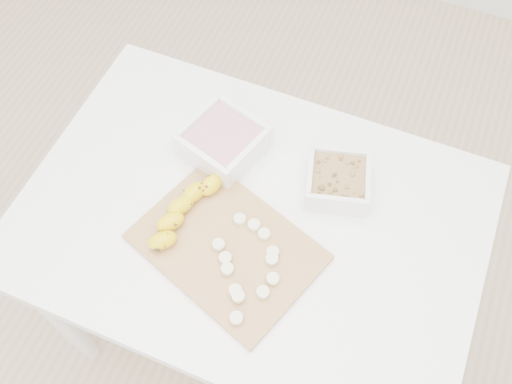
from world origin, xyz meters
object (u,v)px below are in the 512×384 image
at_px(table, 251,236).
at_px(cutting_board, 227,247).
at_px(banana, 183,212).
at_px(bowl_granola, 338,181).
at_px(bowl_yogurt, 223,141).

bearing_deg(table, cutting_board, -100.85).
height_order(table, cutting_board, cutting_board).
distance_m(cutting_board, banana, 0.12).
relative_size(table, banana, 4.61).
bearing_deg(banana, bowl_granola, 60.24).
bearing_deg(table, bowl_yogurt, 132.56).
distance_m(bowl_granola, cutting_board, 0.28).
distance_m(bowl_yogurt, banana, 0.20).
xyz_separation_m(table, bowl_yogurt, (-0.13, 0.14, 0.13)).
xyz_separation_m(table, bowl_granola, (0.15, 0.14, 0.13)).
height_order(table, bowl_granola, bowl_granola).
relative_size(table, cutting_board, 2.73).
bearing_deg(bowl_yogurt, bowl_granola, 0.77).
bearing_deg(banana, table, 49.17).
xyz_separation_m(bowl_granola, cutting_board, (-0.17, -0.23, -0.02)).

